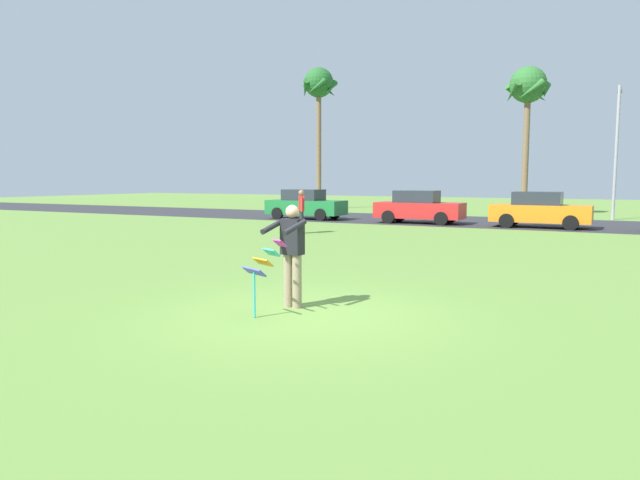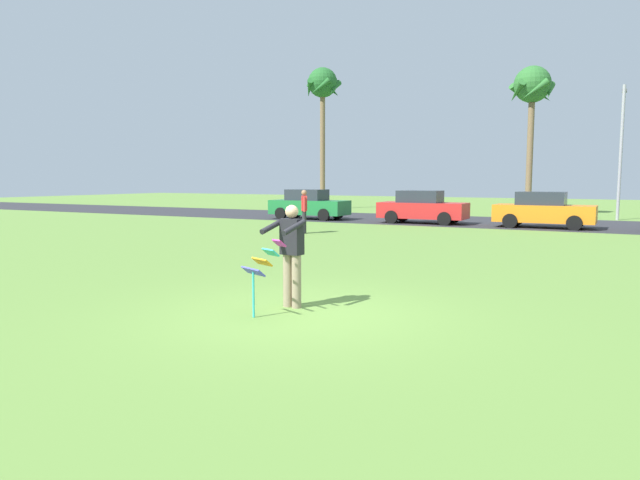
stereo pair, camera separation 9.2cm
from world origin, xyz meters
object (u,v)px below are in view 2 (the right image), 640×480
Objects in this scene: parked_car_red at (422,208)px; person_walker_near at (304,210)px; kite_held at (262,265)px; palm_tree_left_near at (323,90)px; parked_car_green at (309,205)px; parked_car_orange at (543,210)px; streetlight_pole at (621,144)px; person_kite_flyer at (291,252)px; palm_tree_right_near at (532,91)px.

person_walker_near is (-2.52, -7.17, 0.16)m from parked_car_red.
palm_tree_left_near reaches higher than kite_held.
palm_tree_left_near is at bearing 113.93° from parked_car_green.
parked_car_red is 1.00× the size of parked_car_orange.
palm_tree_left_near is 1.43× the size of streetlight_pole.
person_kite_flyer and person_walker_near have the same top height.
palm_tree_right_near is at bearing 90.52° from person_kite_flyer.
parked_car_red reaches higher than kite_held.
parked_car_green is 2.43× the size of person_walker_near.
streetlight_pole is (14.70, 7.23, 3.22)m from parked_car_green.
person_kite_flyer is at bearing -99.80° from streetlight_pole.
parked_car_red is at bearing -112.37° from palm_tree_right_near.
parked_car_green reaches higher than kite_held.
parked_car_red is (-3.87, 18.86, -0.18)m from person_kite_flyer.
person_kite_flyer is at bearing -61.31° from person_walker_near.
streetlight_pole reaches higher than kite_held.
streetlight_pole is at bearing 68.66° from parked_car_orange.
streetlight_pole is (4.60, 26.83, 3.18)m from kite_held.
parked_car_green is 16.69m from streetlight_pole.
parked_car_orange is 2.43× the size of person_walker_near.
parked_car_green is 8.12m from person_walker_near.
parked_car_orange is at bearing -31.50° from palm_tree_left_near.
streetlight_pole reaches higher than person_kite_flyer.
person_walker_near is (-6.14, -15.97, -6.30)m from palm_tree_right_near.
palm_tree_left_near reaches higher than parked_car_green.
parked_car_orange is at bearing 84.90° from person_kite_flyer.
person_kite_flyer is 18.93m from parked_car_orange.
kite_held is 0.28× the size of parked_car_red.
palm_tree_right_near reaches higher than kite_held.
palm_tree_right_near reaches higher than streetlight_pole.
kite_held is 0.12× the size of palm_tree_left_near.
parked_car_green is at bearing 180.00° from parked_car_red.
palm_tree_right_near is 5.01× the size of person_walker_near.
parked_car_orange is at bearing 0.00° from parked_car_red.
palm_tree_left_near reaches higher than parked_car_red.
person_kite_flyer is 0.20× the size of palm_tree_right_near.
palm_tree_right_near is at bearing 41.52° from parked_car_green.
parked_car_red is 5.55m from parked_car_orange.
palm_tree_right_near is (-0.25, 27.66, 6.28)m from person_kite_flyer.
kite_held is at bearing -79.08° from parked_car_red.
palm_tree_right_near is at bearing 67.63° from parked_car_red.
palm_tree_left_near reaches higher than palm_tree_right_near.
streetlight_pole is (8.38, 7.23, 3.22)m from parked_car_red.
person_walker_near reaches higher than parked_car_orange.
person_walker_near is at bearing -138.38° from parked_car_orange.
person_kite_flyer is 1.00× the size of person_walker_near.
parked_car_red is at bearing -180.00° from parked_car_orange.
person_kite_flyer is 1.44× the size of kite_held.
palm_tree_left_near is at bearing 171.78° from streetlight_pole.
person_walker_near is at bearing -62.13° from parked_car_green.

